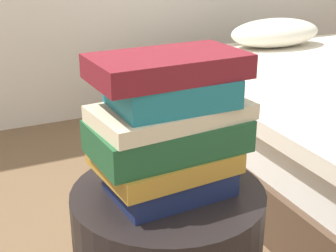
{
  "coord_description": "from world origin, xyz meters",
  "views": [
    {
      "loc": [
        -0.38,
        -0.77,
        1.02
      ],
      "look_at": [
        0.0,
        0.0,
        0.69
      ],
      "focal_mm": 50.79,
      "sensor_mm": 36.0,
      "label": 1
    }
  ],
  "objects_px": {
    "book_maroon": "(170,66)",
    "book_ochre": "(164,159)",
    "book_teal": "(171,91)",
    "book_cream": "(171,113)",
    "book_forest": "(166,136)",
    "book_navy": "(168,182)"
  },
  "relations": [
    {
      "from": "book_ochre",
      "to": "book_cream",
      "type": "height_order",
      "value": "book_cream"
    },
    {
      "from": "book_navy",
      "to": "book_ochre",
      "type": "bearing_deg",
      "value": 89.7
    },
    {
      "from": "book_navy",
      "to": "book_forest",
      "type": "bearing_deg",
      "value": 81.79
    },
    {
      "from": "book_forest",
      "to": "book_maroon",
      "type": "xyz_separation_m",
      "value": [
        0.01,
        -0.0,
        0.14
      ]
    },
    {
      "from": "book_maroon",
      "to": "book_ochre",
      "type": "bearing_deg",
      "value": 132.78
    },
    {
      "from": "book_ochre",
      "to": "book_forest",
      "type": "xyz_separation_m",
      "value": [
        0.0,
        -0.01,
        0.05
      ]
    },
    {
      "from": "book_cream",
      "to": "book_maroon",
      "type": "xyz_separation_m",
      "value": [
        -0.0,
        -0.0,
        0.09
      ]
    },
    {
      "from": "book_navy",
      "to": "book_teal",
      "type": "xyz_separation_m",
      "value": [
        0.01,
        0.01,
        0.19
      ]
    },
    {
      "from": "book_maroon",
      "to": "book_forest",
      "type": "bearing_deg",
      "value": 156.99
    },
    {
      "from": "book_cream",
      "to": "book_navy",
      "type": "bearing_deg",
      "value": -148.99
    },
    {
      "from": "book_ochre",
      "to": "book_teal",
      "type": "bearing_deg",
      "value": -41.79
    },
    {
      "from": "book_forest",
      "to": "book_cream",
      "type": "height_order",
      "value": "book_cream"
    },
    {
      "from": "book_ochre",
      "to": "book_cream",
      "type": "relative_size",
      "value": 0.86
    },
    {
      "from": "book_cream",
      "to": "book_maroon",
      "type": "relative_size",
      "value": 1.04
    },
    {
      "from": "book_teal",
      "to": "book_maroon",
      "type": "distance_m",
      "value": 0.05
    },
    {
      "from": "book_teal",
      "to": "book_forest",
      "type": "bearing_deg",
      "value": 165.42
    },
    {
      "from": "book_cream",
      "to": "book_teal",
      "type": "bearing_deg",
      "value": -98.39
    },
    {
      "from": "book_ochre",
      "to": "book_forest",
      "type": "height_order",
      "value": "book_forest"
    },
    {
      "from": "book_forest",
      "to": "book_cream",
      "type": "distance_m",
      "value": 0.05
    },
    {
      "from": "book_cream",
      "to": "book_teal",
      "type": "relative_size",
      "value": 1.35
    },
    {
      "from": "book_cream",
      "to": "book_ochre",
      "type": "bearing_deg",
      "value": 140.43
    },
    {
      "from": "book_ochre",
      "to": "book_maroon",
      "type": "distance_m",
      "value": 0.19
    }
  ]
}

